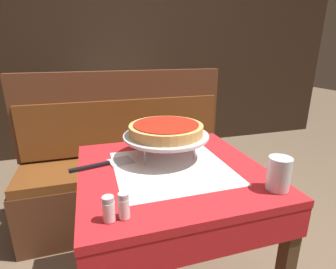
{
  "coord_description": "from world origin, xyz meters",
  "views": [
    {
      "loc": [
        -0.3,
        -0.95,
        1.23
      ],
      "look_at": [
        0.01,
        0.09,
        0.88
      ],
      "focal_mm": 28.0,
      "sensor_mm": 36.0,
      "label": 1
    }
  ],
  "objects_px": {
    "booth_bench": "(130,178)",
    "condiment_caddy": "(124,96)",
    "deep_dish_pizza": "(166,129)",
    "pizza_server": "(105,164)",
    "pizza_pan_stand": "(166,136)",
    "water_glass_near": "(279,174)",
    "dining_table_rear": "(123,107)",
    "dining_table_front": "(171,188)",
    "salt_shaker": "(109,209)",
    "pepper_shaker": "(124,206)"
  },
  "relations": [
    {
      "from": "dining_table_rear",
      "to": "pepper_shaker",
      "type": "bearing_deg",
      "value": -97.2
    },
    {
      "from": "deep_dish_pizza",
      "to": "dining_table_rear",
      "type": "bearing_deg",
      "value": 89.92
    },
    {
      "from": "pizza_server",
      "to": "condiment_caddy",
      "type": "height_order",
      "value": "condiment_caddy"
    },
    {
      "from": "dining_table_rear",
      "to": "salt_shaker",
      "type": "xyz_separation_m",
      "value": [
        -0.29,
        -1.97,
        0.13
      ]
    },
    {
      "from": "dining_table_rear",
      "to": "salt_shaker",
      "type": "bearing_deg",
      "value": -98.44
    },
    {
      "from": "water_glass_near",
      "to": "pepper_shaker",
      "type": "distance_m",
      "value": 0.54
    },
    {
      "from": "dining_table_rear",
      "to": "condiment_caddy",
      "type": "distance_m",
      "value": 0.18
    },
    {
      "from": "dining_table_rear",
      "to": "pepper_shaker",
      "type": "xyz_separation_m",
      "value": [
        -0.25,
        -1.97,
        0.13
      ]
    },
    {
      "from": "dining_table_front",
      "to": "deep_dish_pizza",
      "type": "height_order",
      "value": "deep_dish_pizza"
    },
    {
      "from": "dining_table_rear",
      "to": "pepper_shaker",
      "type": "height_order",
      "value": "pepper_shaker"
    },
    {
      "from": "dining_table_front",
      "to": "salt_shaker",
      "type": "xyz_separation_m",
      "value": [
        -0.28,
        -0.29,
        0.14
      ]
    },
    {
      "from": "dining_table_front",
      "to": "salt_shaker",
      "type": "relative_size",
      "value": 9.92
    },
    {
      "from": "water_glass_near",
      "to": "condiment_caddy",
      "type": "distance_m",
      "value": 1.86
    },
    {
      "from": "deep_dish_pizza",
      "to": "salt_shaker",
      "type": "relative_size",
      "value": 4.29
    },
    {
      "from": "dining_table_rear",
      "to": "deep_dish_pizza",
      "type": "bearing_deg",
      "value": -90.08
    },
    {
      "from": "booth_bench",
      "to": "pepper_shaker",
      "type": "distance_m",
      "value": 1.18
    },
    {
      "from": "booth_bench",
      "to": "dining_table_front",
      "type": "bearing_deg",
      "value": -84.72
    },
    {
      "from": "pizza_server",
      "to": "water_glass_near",
      "type": "distance_m",
      "value": 0.69
    },
    {
      "from": "pepper_shaker",
      "to": "booth_bench",
      "type": "bearing_deg",
      "value": 81.35
    },
    {
      "from": "pizza_server",
      "to": "pepper_shaker",
      "type": "height_order",
      "value": "pepper_shaker"
    },
    {
      "from": "water_glass_near",
      "to": "salt_shaker",
      "type": "height_order",
      "value": "water_glass_near"
    },
    {
      "from": "dining_table_rear",
      "to": "pizza_server",
      "type": "height_order",
      "value": "pizza_server"
    },
    {
      "from": "deep_dish_pizza",
      "to": "condiment_caddy",
      "type": "height_order",
      "value": "condiment_caddy"
    },
    {
      "from": "pizza_server",
      "to": "condiment_caddy",
      "type": "distance_m",
      "value": 1.49
    },
    {
      "from": "salt_shaker",
      "to": "condiment_caddy",
      "type": "relative_size",
      "value": 0.46
    },
    {
      "from": "deep_dish_pizza",
      "to": "pizza_server",
      "type": "relative_size",
      "value": 1.2
    },
    {
      "from": "dining_table_front",
      "to": "pepper_shaker",
      "type": "xyz_separation_m",
      "value": [
        -0.24,
        -0.29,
        0.14
      ]
    },
    {
      "from": "pizza_pan_stand",
      "to": "condiment_caddy",
      "type": "relative_size",
      "value": 2.3
    },
    {
      "from": "condiment_caddy",
      "to": "deep_dish_pizza",
      "type": "bearing_deg",
      "value": -90.15
    },
    {
      "from": "dining_table_rear",
      "to": "pizza_pan_stand",
      "type": "relative_size",
      "value": 2.14
    },
    {
      "from": "booth_bench",
      "to": "condiment_caddy",
      "type": "bearing_deg",
      "value": 83.6
    },
    {
      "from": "pizza_pan_stand",
      "to": "condiment_caddy",
      "type": "bearing_deg",
      "value": 89.85
    },
    {
      "from": "booth_bench",
      "to": "dining_table_rear",
      "type": "bearing_deg",
      "value": 84.54
    },
    {
      "from": "dining_table_front",
      "to": "pizza_pan_stand",
      "type": "bearing_deg",
      "value": 84.59
    },
    {
      "from": "pizza_pan_stand",
      "to": "water_glass_near",
      "type": "bearing_deg",
      "value": -53.5
    },
    {
      "from": "dining_table_rear",
      "to": "booth_bench",
      "type": "height_order",
      "value": "booth_bench"
    },
    {
      "from": "pizza_pan_stand",
      "to": "pizza_server",
      "type": "bearing_deg",
      "value": -177.38
    },
    {
      "from": "dining_table_front",
      "to": "pizza_server",
      "type": "distance_m",
      "value": 0.3
    },
    {
      "from": "dining_table_rear",
      "to": "deep_dish_pizza",
      "type": "distance_m",
      "value": 1.58
    },
    {
      "from": "condiment_caddy",
      "to": "pizza_pan_stand",
      "type": "bearing_deg",
      "value": -90.15
    },
    {
      "from": "dining_table_front",
      "to": "pizza_pan_stand",
      "type": "xyz_separation_m",
      "value": [
        0.01,
        0.12,
        0.2
      ]
    },
    {
      "from": "booth_bench",
      "to": "water_glass_near",
      "type": "bearing_deg",
      "value": -70.6
    },
    {
      "from": "dining_table_front",
      "to": "pizza_pan_stand",
      "type": "height_order",
      "value": "pizza_pan_stand"
    },
    {
      "from": "dining_table_front",
      "to": "booth_bench",
      "type": "xyz_separation_m",
      "value": [
        -0.07,
        0.78,
        -0.33
      ]
    },
    {
      "from": "salt_shaker",
      "to": "condiment_caddy",
      "type": "xyz_separation_m",
      "value": [
        0.29,
        1.85,
        0.0
      ]
    },
    {
      "from": "booth_bench",
      "to": "pizza_server",
      "type": "height_order",
      "value": "booth_bench"
    },
    {
      "from": "salt_shaker",
      "to": "pepper_shaker",
      "type": "height_order",
      "value": "pepper_shaker"
    },
    {
      "from": "dining_table_rear",
      "to": "pizza_pan_stand",
      "type": "height_order",
      "value": "pizza_pan_stand"
    },
    {
      "from": "deep_dish_pizza",
      "to": "salt_shaker",
      "type": "height_order",
      "value": "deep_dish_pizza"
    },
    {
      "from": "dining_table_front",
      "to": "deep_dish_pizza",
      "type": "relative_size",
      "value": 2.31
    }
  ]
}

